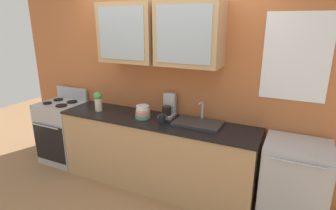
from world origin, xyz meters
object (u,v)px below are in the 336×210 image
at_px(stove_range, 63,131).
at_px(sink_faucet, 198,123).
at_px(coffee_maker, 168,108).
at_px(bowl_stack, 143,112).
at_px(cup_near_sink, 162,119).
at_px(vase, 98,101).
at_px(dishwasher, 293,185).

bearing_deg(stove_range, sink_faucet, 1.92).
distance_m(stove_range, coffee_maker, 1.77).
bearing_deg(bowl_stack, cup_near_sink, -9.23).
distance_m(stove_range, vase, 0.95).
distance_m(vase, coffee_maker, 0.95).
xyz_separation_m(cup_near_sink, dishwasher, (1.46, 0.06, -0.51)).
distance_m(bowl_stack, coffee_maker, 0.33).
height_order(bowl_stack, coffee_maker, coffee_maker).
relative_size(sink_faucet, coffee_maker, 1.88).
xyz_separation_m(stove_range, bowl_stack, (1.42, -0.02, 0.52)).
bearing_deg(bowl_stack, stove_range, 179.13).
bearing_deg(coffee_maker, vase, -166.75).
relative_size(dishwasher, coffee_maker, 3.14).
xyz_separation_m(cup_near_sink, coffee_maker, (-0.04, 0.26, 0.06)).
height_order(stove_range, sink_faucet, sink_faucet).
xyz_separation_m(bowl_stack, cup_near_sink, (0.29, -0.05, -0.02)).
relative_size(bowl_stack, coffee_maker, 0.65).
bearing_deg(vase, bowl_stack, 0.81).
distance_m(sink_faucet, bowl_stack, 0.69).
xyz_separation_m(vase, coffee_maker, (0.93, 0.22, -0.03)).
relative_size(stove_range, dishwasher, 1.20).
xyz_separation_m(sink_faucet, bowl_stack, (-0.69, -0.09, 0.05)).
bearing_deg(sink_faucet, cup_near_sink, -160.41).
height_order(sink_faucet, cup_near_sink, sink_faucet).
distance_m(dishwasher, coffee_maker, 1.62).
bearing_deg(cup_near_sink, vase, 177.75).
bearing_deg(vase, dishwasher, 0.63).
relative_size(cup_near_sink, coffee_maker, 0.44).
bearing_deg(coffee_maker, sink_faucet, -14.92).
distance_m(bowl_stack, cup_near_sink, 0.30).
bearing_deg(cup_near_sink, dishwasher, 2.54).
xyz_separation_m(stove_range, coffee_maker, (1.67, 0.19, 0.55)).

